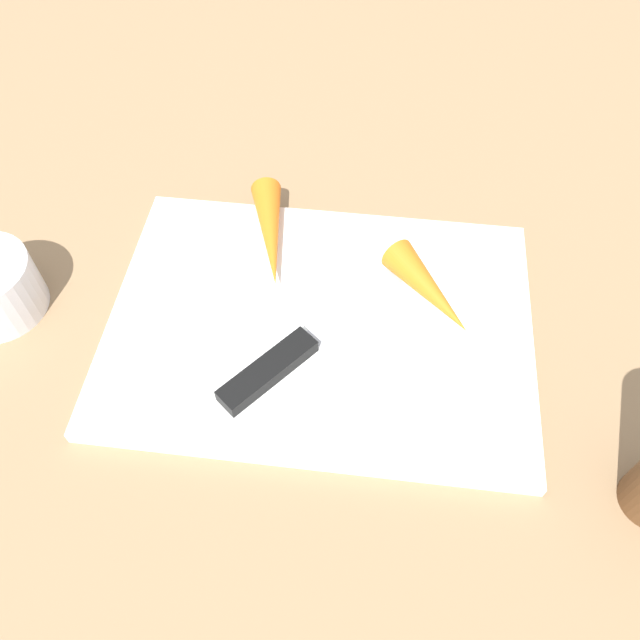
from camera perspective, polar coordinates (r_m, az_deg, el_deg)
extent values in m
plane|color=#8C6D4C|center=(0.55, 0.00, -0.72)|extent=(1.40, 1.40, 0.00)
cube|color=white|center=(0.55, 0.00, -0.36)|extent=(0.36, 0.26, 0.01)
cube|color=#B7B7BC|center=(0.55, 3.26, 1.30)|extent=(0.08, 0.10, 0.00)
cube|color=black|center=(0.51, -4.70, -4.56)|extent=(0.07, 0.08, 0.01)
cone|color=orange|center=(0.55, 9.87, 2.63)|extent=(0.09, 0.10, 0.03)
cone|color=orange|center=(0.59, -4.48, 7.74)|extent=(0.06, 0.12, 0.03)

